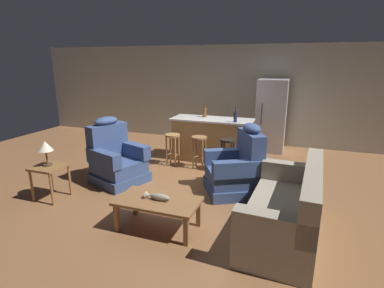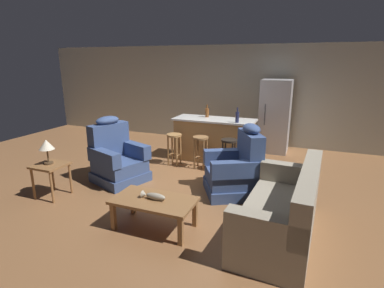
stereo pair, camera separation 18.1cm
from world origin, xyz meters
The scene contains 16 objects.
ground_plane centered at (0.00, 0.00, 0.00)m, with size 12.00×12.00×0.00m.
back_wall centered at (0.00, 3.12, 1.30)m, with size 12.00×0.05×2.60m.
coffee_table centered at (0.14, -1.72, 0.36)m, with size 1.10×0.60×0.42m.
fish_figurine centered at (0.14, -1.72, 0.46)m, with size 0.34×0.10×0.10m.
couch centered at (1.77, -1.28, 0.34)m, with size 0.95×1.95×0.94m.
recliner_near_lamp centered at (-1.32, -0.48, 0.42)m, with size 1.08×1.08×1.20m.
recliner_near_island centered at (0.90, -0.22, 0.42)m, with size 1.14×1.14×1.20m.
end_table centered at (-1.91, -1.47, 0.46)m, with size 0.48×0.48×0.56m.
table_lamp centered at (-1.94, -1.46, 0.87)m, with size 0.24×0.24×0.41m.
kitchen_island centered at (0.00, 1.35, 0.48)m, with size 1.80×0.70×0.95m.
bar_stool_left centered at (-0.69, 0.72, 0.47)m, with size 0.32×0.32×0.68m.
bar_stool_middle centered at (-0.09, 0.72, 0.47)m, with size 0.32×0.32×0.68m.
bar_stool_right centered at (0.51, 0.72, 0.47)m, with size 0.32×0.32×0.68m.
refrigerator centered at (1.16, 2.55, 0.88)m, with size 0.70×0.69×1.76m.
bottle_tall_green centered at (0.56, 1.12, 1.07)m, with size 0.08×0.08×0.32m.
bottle_short_amber centered at (-0.22, 1.49, 1.06)m, with size 0.09×0.09×0.29m.
Camera 1 is at (1.78, -4.95, 2.19)m, focal length 28.00 mm.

